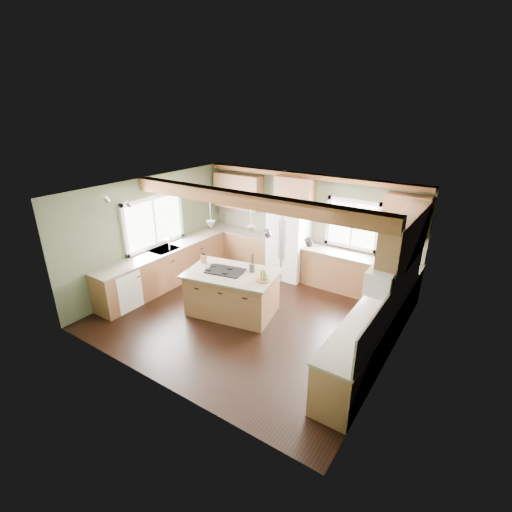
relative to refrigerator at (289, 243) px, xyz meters
The scene contains 37 objects.
floor 2.32m from the refrigerator, 81.95° to the right, with size 5.60×5.60×0.00m, color black.
ceiling 2.73m from the refrigerator, 81.95° to the right, with size 5.60×5.60×0.00m, color silver.
wall_back 0.63m from the refrigerator, 51.71° to the left, with size 5.60×5.60×0.00m, color #434D36.
wall_left 3.30m from the refrigerator, 139.70° to the right, with size 5.00×5.00×0.00m, color #434D36.
wall_right 3.78m from the refrigerator, 34.37° to the right, with size 5.00×5.00×0.00m, color #434D36.
ceiling_beam 2.73m from the refrigerator, 82.30° to the right, with size 5.55×0.26×0.26m, color #582E19.
soffit_trim 1.69m from the refrigerator, 43.03° to the left, with size 5.55×0.20×0.10m, color #582E19.
backsplash_back 0.57m from the refrigerator, 50.58° to the left, with size 5.58×0.03×0.58m, color brown.
backsplash_right 3.73m from the refrigerator, 33.86° to the right, with size 0.03×3.70×0.58m, color brown.
base_cab_back_left 1.56m from the refrigerator, behind, with size 2.02×0.60×0.88m, color brown.
counter_back_left 1.49m from the refrigerator, behind, with size 2.06×0.64×0.04m, color #433C31.
base_cab_back_right 1.85m from the refrigerator, ahead, with size 2.62×0.60×0.88m, color brown.
counter_back_right 1.79m from the refrigerator, ahead, with size 2.66×0.64×0.04m, color #433C31.
base_cab_left 3.06m from the refrigerator, 136.74° to the right, with size 0.60×3.70×0.88m, color brown.
counter_left 3.02m from the refrigerator, 136.74° to the right, with size 0.64×3.74×0.04m, color #433C31.
base_cab_right 3.51m from the refrigerator, 36.47° to the right, with size 0.60×3.70×0.88m, color brown.
counter_right 3.48m from the refrigerator, 36.47° to the right, with size 0.64×3.74×0.04m, color #433C31.
upper_cab_back_left 2.00m from the refrigerator, behind, with size 1.40×0.35×0.90m, color brown.
upper_cab_over_fridge 1.27m from the refrigerator, 90.00° to the left, with size 0.96×0.35×0.70m, color brown.
upper_cab_right 3.34m from the refrigerator, 22.64° to the right, with size 0.35×2.20×0.90m, color brown.
upper_cab_back_corner 2.81m from the refrigerator, ahead, with size 0.90×0.35×0.90m, color brown.
window_left 3.30m from the refrigerator, 140.15° to the right, with size 0.04×1.60×1.05m, color white.
window_back 1.63m from the refrigerator, 13.94° to the left, with size 1.10×0.04×1.00m, color white.
sink 3.02m from the refrigerator, 136.74° to the right, with size 0.50×0.65×0.03m, color #262628.
faucet 2.90m from the refrigerator, 134.30° to the right, with size 0.02×0.02×0.28m, color #B2B2B7.
dishwasher 4.05m from the refrigerator, 123.02° to the right, with size 0.60×0.60×0.84m, color white.
oven 4.40m from the refrigerator, 50.38° to the right, with size 0.60×0.72×0.84m, color white.
microwave 3.66m from the refrigerator, 37.00° to the right, with size 0.40×0.70×0.38m, color white.
pendant_left 2.56m from the refrigerator, 102.47° to the right, with size 0.18×0.18×0.16m, color #B2B2B7.
pendant_right 2.37m from the refrigerator, 81.05° to the right, with size 0.18×0.18×0.16m, color #B2B2B7.
refrigerator is the anchor object (origin of this frame).
island 2.27m from the refrigerator, 92.25° to the right, with size 1.73×1.06×0.88m, color olive.
island_top 2.22m from the refrigerator, 92.25° to the right, with size 1.84×1.17×0.04m, color #433C31.
cooktop 2.26m from the refrigerator, 95.80° to the right, with size 0.75×0.50×0.02m, color black.
knife_block 2.34m from the refrigerator, 111.99° to the right, with size 0.11×0.08×0.18m, color brown.
utensil_crock 1.98m from the refrigerator, 83.01° to the right, with size 0.13×0.13×0.17m, color #3E3532.
bottle_tray 2.29m from the refrigerator, 73.53° to the right, with size 0.25×0.25×0.23m, color #572C1A, non-canonical shape.
Camera 1 is at (3.85, -5.51, 4.09)m, focal length 26.00 mm.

